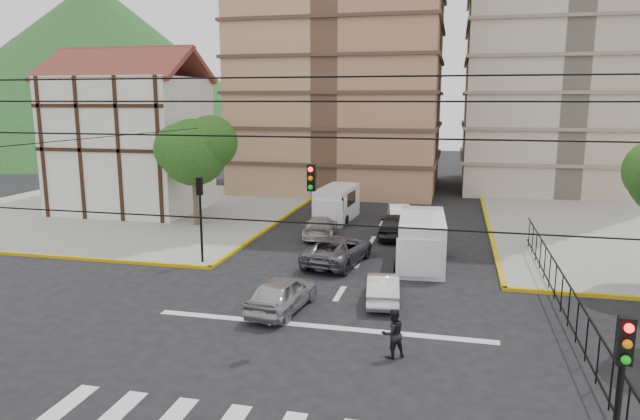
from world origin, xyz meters
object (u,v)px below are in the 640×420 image
(traffic_light_nw, at_px, (200,206))
(van_right_lane, at_px, (421,242))
(van_left_lane, at_px, (336,205))
(car_silver_front_left, at_px, (282,293))
(pedestrian_crosswalk, at_px, (393,333))
(car_white_front_right, at_px, (383,288))
(traffic_light_se, at_px, (619,391))

(traffic_light_nw, relative_size, van_right_lane, 0.76)
(van_right_lane, distance_m, van_left_lane, 11.92)
(van_right_lane, relative_size, van_left_lane, 1.08)
(van_right_lane, bearing_deg, traffic_light_nw, -171.61)
(car_silver_front_left, xyz_separation_m, pedestrian_crosswalk, (4.81, -3.25, 0.11))
(van_left_lane, height_order, pedestrian_crosswalk, van_left_lane)
(pedestrian_crosswalk, bearing_deg, car_silver_front_left, -67.18)
(van_right_lane, height_order, car_white_front_right, van_right_lane)
(traffic_light_se, distance_m, pedestrian_crosswalk, 8.85)
(van_right_lane, distance_m, car_white_front_right, 5.85)
(car_silver_front_left, bearing_deg, van_left_lane, -77.79)
(car_white_front_right, bearing_deg, car_silver_front_left, 20.07)
(van_right_lane, relative_size, pedestrian_crosswalk, 3.49)
(car_white_front_right, bearing_deg, van_left_lane, -78.28)
(car_white_front_right, bearing_deg, traffic_light_nw, -25.83)
(traffic_light_nw, distance_m, pedestrian_crosswalk, 13.93)
(car_silver_front_left, height_order, car_white_front_right, car_silver_front_left)
(van_left_lane, distance_m, car_silver_front_left, 17.68)
(car_silver_front_left, distance_m, pedestrian_crosswalk, 5.81)
(pedestrian_crosswalk, bearing_deg, van_right_lane, -124.56)
(traffic_light_nw, height_order, pedestrian_crosswalk, traffic_light_nw)
(car_silver_front_left, relative_size, pedestrian_crosswalk, 2.53)
(van_left_lane, xyz_separation_m, car_white_front_right, (5.26, -15.67, -0.53))
(van_right_lane, distance_m, car_silver_front_left, 9.18)
(van_left_lane, xyz_separation_m, pedestrian_crosswalk, (6.22, -20.87, -0.31))
(traffic_light_se, height_order, traffic_light_nw, same)
(car_white_front_right, height_order, pedestrian_crosswalk, pedestrian_crosswalk)
(car_silver_front_left, bearing_deg, pedestrian_crosswalk, 153.57)
(van_left_lane, bearing_deg, traffic_light_nw, -105.86)
(traffic_light_se, relative_size, car_silver_front_left, 1.04)
(car_silver_front_left, relative_size, car_white_front_right, 1.13)
(traffic_light_se, xyz_separation_m, van_left_lane, (-11.09, 27.90, -1.96))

